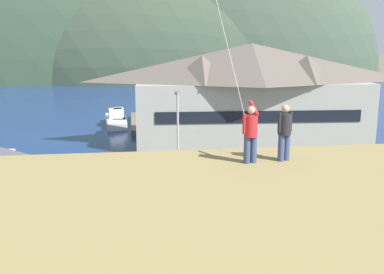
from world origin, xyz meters
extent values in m
plane|color=#66604C|center=(0.00, 0.00, 0.00)|extent=(600.00, 600.00, 0.00)
cube|color=gray|center=(0.00, 5.00, 0.05)|extent=(40.00, 20.00, 0.10)
cube|color=navy|center=(0.00, 60.00, 0.01)|extent=(360.00, 84.00, 0.03)
ellipsoid|color=#3D4C38|center=(5.83, 110.24, 0.00)|extent=(97.74, 56.89, 63.02)
ellipsoid|color=#42513D|center=(26.30, 116.83, 0.00)|extent=(93.98, 64.61, 88.74)
cube|color=#999E99|center=(8.21, 21.69, 3.21)|extent=(22.93, 9.47, 6.42)
cube|color=black|center=(7.97, 17.55, 3.53)|extent=(19.10, 1.16, 1.10)
pyramid|color=#60564C|center=(8.21, 21.69, 8.27)|extent=(24.33, 10.37, 3.70)
pyramid|color=#60564C|center=(3.07, 20.54, 7.73)|extent=(4.77, 4.77, 2.59)
pyramid|color=#60564C|center=(13.18, 19.97, 7.73)|extent=(4.77, 4.77, 2.59)
cube|color=#70604C|center=(-2.21, 33.24, 0.35)|extent=(3.20, 12.87, 0.70)
cube|color=#23564C|center=(-5.41, 34.54, 0.45)|extent=(2.31, 5.71, 0.90)
cube|color=#33665B|center=(-5.41, 34.54, 0.98)|extent=(2.24, 5.54, 0.16)
cube|color=silver|center=(-5.37, 34.13, 1.61)|extent=(1.40, 1.78, 1.10)
cube|color=silver|center=(1.45, 35.18, 0.45)|extent=(2.65, 8.12, 0.90)
cube|color=white|center=(1.45, 35.18, 0.98)|extent=(2.57, 7.87, 0.16)
cube|color=silver|center=(1.44, 34.58, 1.61)|extent=(1.83, 2.44, 1.10)
cube|color=silver|center=(-5.72, 33.85, 0.45)|extent=(2.97, 7.44, 0.90)
cube|color=white|center=(-5.72, 33.85, 0.98)|extent=(2.88, 7.22, 0.16)
cube|color=silver|center=(-5.67, 33.30, 1.61)|extent=(1.82, 2.32, 1.10)
cube|color=black|center=(-7.25, 0.42, 0.82)|extent=(4.27, 1.96, 0.80)
cube|color=black|center=(-7.40, 0.42, 1.57)|extent=(2.16, 1.68, 0.70)
cube|color=black|center=(-7.40, 0.42, 1.54)|extent=(2.20, 1.71, 0.32)
cylinder|color=black|center=(-5.85, -0.44, 0.42)|extent=(0.65, 0.24, 0.64)
cylinder|color=black|center=(-5.92, 1.39, 0.42)|extent=(0.65, 0.24, 0.64)
cylinder|color=black|center=(-8.58, -0.55, 0.42)|extent=(0.65, 0.24, 0.64)
cylinder|color=black|center=(-8.65, 1.29, 0.42)|extent=(0.65, 0.24, 0.64)
cube|color=#9EA3A8|center=(6.25, 7.68, 0.82)|extent=(4.32, 2.10, 0.80)
cube|color=gray|center=(6.10, 7.67, 1.57)|extent=(2.21, 1.75, 0.70)
cube|color=black|center=(6.10, 7.67, 1.54)|extent=(2.25, 1.78, 0.32)
cylinder|color=black|center=(7.68, 6.87, 0.42)|extent=(0.65, 0.27, 0.64)
cylinder|color=black|center=(7.55, 8.70, 0.42)|extent=(0.65, 0.27, 0.64)
cylinder|color=black|center=(4.96, 6.67, 0.42)|extent=(0.65, 0.27, 0.64)
cylinder|color=black|center=(4.83, 8.50, 0.42)|extent=(0.65, 0.27, 0.64)
cube|color=#236633|center=(0.60, -0.46, 0.82)|extent=(4.22, 1.85, 0.80)
cube|color=#1E562B|center=(0.45, -0.46, 1.57)|extent=(2.12, 1.62, 0.70)
cube|color=black|center=(0.45, -0.46, 1.54)|extent=(2.16, 1.66, 0.32)
cylinder|color=black|center=(1.98, -1.36, 0.42)|extent=(0.64, 0.23, 0.64)
cylinder|color=black|center=(1.96, 0.47, 0.42)|extent=(0.64, 0.23, 0.64)
cylinder|color=black|center=(-0.75, -1.39, 0.42)|extent=(0.64, 0.23, 0.64)
cylinder|color=black|center=(-0.77, 0.44, 0.42)|extent=(0.64, 0.23, 0.64)
cube|color=#B28923|center=(7.74, 1.03, 0.82)|extent=(4.26, 1.94, 0.80)
cube|color=olive|center=(7.59, 1.03, 1.57)|extent=(2.15, 1.67, 0.70)
cube|color=black|center=(7.59, 1.03, 1.54)|extent=(2.20, 1.70, 0.32)
cylinder|color=black|center=(9.14, 0.16, 0.42)|extent=(0.65, 0.24, 0.64)
cylinder|color=black|center=(9.08, 1.99, 0.42)|extent=(0.65, 0.24, 0.64)
cylinder|color=black|center=(6.41, 0.07, 0.42)|extent=(0.65, 0.24, 0.64)
cylinder|color=black|center=(6.35, 1.90, 0.42)|extent=(0.65, 0.24, 0.64)
cylinder|color=#ADADB2|center=(-0.24, 10.50, 3.40)|extent=(0.16, 0.16, 6.60)
cube|color=#4C4C51|center=(-0.24, 10.85, 6.60)|extent=(0.24, 0.70, 0.20)
cylinder|color=#384770|center=(-0.04, -8.75, 7.12)|extent=(0.20, 0.20, 0.82)
cylinder|color=#384770|center=(0.18, -8.71, 7.12)|extent=(0.20, 0.20, 0.82)
cylinder|color=red|center=(0.07, -8.73, 7.85)|extent=(0.40, 0.40, 0.64)
sphere|color=tan|center=(0.07, -8.73, 8.33)|extent=(0.24, 0.24, 0.24)
cylinder|color=red|center=(0.21, -8.51, 8.35)|extent=(0.23, 0.57, 0.43)
cylinder|color=red|center=(-0.14, -8.78, 7.92)|extent=(0.11, 0.11, 0.60)
cylinder|color=#384770|center=(1.07, -8.64, 7.12)|extent=(0.20, 0.20, 0.82)
cylinder|color=#384770|center=(1.27, -8.56, 7.12)|extent=(0.20, 0.20, 0.82)
cylinder|color=#232328|center=(1.17, -8.60, 7.85)|extent=(0.40, 0.40, 0.64)
sphere|color=tan|center=(1.17, -8.60, 8.33)|extent=(0.24, 0.24, 0.24)
cylinder|color=#232328|center=(0.97, -8.69, 7.92)|extent=(0.11, 0.11, 0.60)
cylinder|color=#232328|center=(1.37, -8.51, 7.92)|extent=(0.11, 0.11, 0.60)
cylinder|color=silver|center=(-0.06, -4.89, 10.89)|extent=(0.79, 7.20, 8.37)
camera|label=1|loc=(-3.37, -21.42, 10.34)|focal=41.58mm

